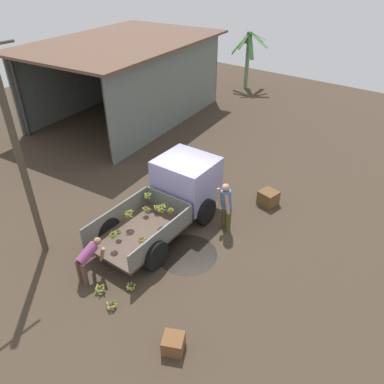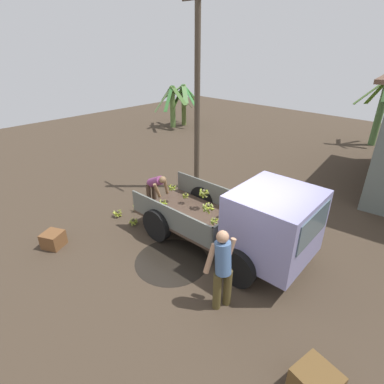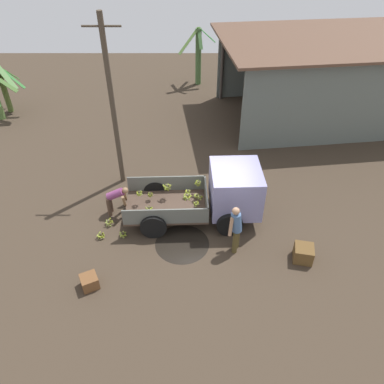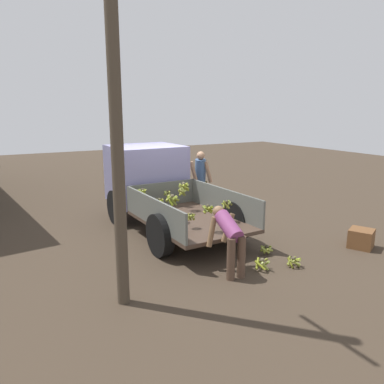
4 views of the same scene
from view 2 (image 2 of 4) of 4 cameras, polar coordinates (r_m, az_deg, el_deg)
name	(u,v)px [view 2 (image 2 of 4)]	position (r m, az deg, el deg)	size (l,w,h in m)	color
ground	(239,258)	(7.66, 9.00, -12.27)	(36.00, 36.00, 0.00)	#3F3226
mud_patch_0	(172,261)	(7.49, -3.88, -12.96)	(1.79, 1.79, 0.01)	black
cargo_truck	(256,223)	(7.07, 12.12, -5.78)	(4.69, 2.27, 1.96)	#48352A
utility_pole	(197,95)	(10.14, 1.00, 17.92)	(1.23, 0.19, 6.34)	#483C2F
banana_palm_0	(184,103)	(19.57, -1.62, 16.59)	(2.41, 2.04, 2.50)	#566A30
banana_palm_1	(173,105)	(19.09, -3.71, 16.13)	(2.55, 2.59, 2.49)	#5D803E
banana_palm_4	(380,112)	(17.98, 32.17, 12.83)	(2.14, 1.97, 3.28)	#486B39
person_foreground_visitor	(222,266)	(5.87, 5.80, -13.93)	(0.52, 0.68, 1.73)	#4D4120
person_worker_loading	(155,186)	(9.48, -6.97, 1.09)	(0.82, 0.63, 1.17)	brown
banana_bunch_on_ground_0	(133,221)	(8.89, -11.11, -5.50)	(0.27, 0.27, 0.21)	#433C2B
banana_bunch_on_ground_1	(118,213)	(9.41, -14.00, -3.93)	(0.29, 0.29, 0.21)	brown
banana_bunch_on_ground_2	(137,207)	(9.56, -10.37, -2.84)	(0.32, 0.32, 0.24)	brown
wooden_crate_0	(53,239)	(8.62, -24.92, -8.20)	(0.47, 0.47, 0.40)	brown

